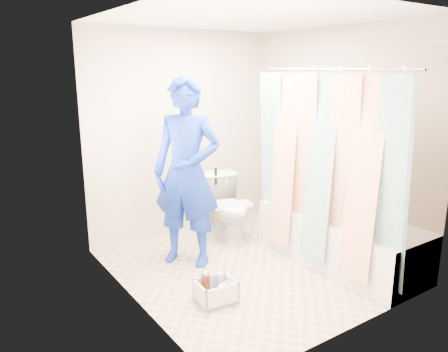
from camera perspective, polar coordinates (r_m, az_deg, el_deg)
floor at (r=4.52m, az=3.19°, el=-11.80°), size 2.60×2.60×0.00m
ceiling at (r=4.10m, az=3.67°, el=20.05°), size 2.40×2.60×0.02m
wall_back at (r=5.22m, az=-5.38°, el=5.47°), size 2.40×0.02×2.40m
wall_front at (r=3.24m, az=17.61°, el=-0.30°), size 2.40×0.02×2.40m
wall_left at (r=3.55m, az=-12.09°, el=1.26°), size 0.02×2.60×2.40m
wall_right at (r=4.96m, az=14.49°, el=4.65°), size 0.02×2.60×2.40m
bathtub at (r=4.68m, az=14.86°, el=-7.79°), size 0.70×1.75×0.50m
curtain_rod at (r=4.11m, az=13.23°, el=13.42°), size 0.02×1.90×0.02m
shower_curtain at (r=4.22m, az=12.54°, el=0.70°), size 0.06×1.75×1.80m
toilet at (r=5.12m, az=0.53°, el=-4.13°), size 0.58×0.81×0.75m
tank_lid at (r=5.00m, az=1.03°, el=-3.82°), size 0.49×0.30×0.03m
tank_internals at (r=5.19m, az=-0.69°, el=0.27°), size 0.18×0.08×0.24m
plumber at (r=4.35m, az=-4.90°, el=0.43°), size 0.79×0.82×1.90m
cleaning_caddy at (r=3.88m, az=-0.92°, el=-14.89°), size 0.35×0.29×0.25m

